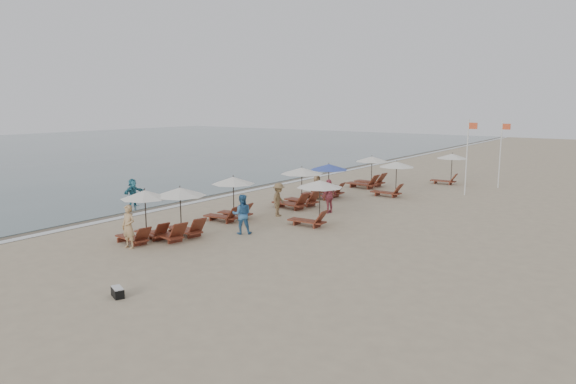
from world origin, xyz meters
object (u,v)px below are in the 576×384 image
Objects in this scene: lounger_station_0 at (143,216)px; beachgoer_near at (128,227)px; lounger_station_3 at (298,188)px; duffel_bag at (118,292)px; lounger_station_1 at (177,214)px; inland_station_0 at (315,197)px; beachgoer_far_b at (317,187)px; beachgoer_mid_b at (279,200)px; beachgoer_mid_a at (242,214)px; flag_pole_near at (467,154)px; lounger_station_5 at (368,173)px; lounger_station_2 at (230,198)px; inland_station_2 at (449,164)px; lounger_station_4 at (325,181)px; inland_station_1 at (392,175)px; beachgoer_far_a at (329,196)px; waterline_walker at (133,193)px.

lounger_station_0 reaches higher than beachgoer_near.
lounger_station_3 reaches higher than duffel_bag.
lounger_station_1 is 0.94× the size of lounger_station_3.
beachgoer_far_b is at bearing 121.83° from inland_station_0.
beachgoer_mid_b is at bearing 164.02° from inland_station_0.
beachgoer_mid_a is 0.37× the size of flag_pole_near.
beachgoer_mid_b is (0.67, -11.35, -0.14)m from lounger_station_5.
lounger_station_2 is 13.53m from lounger_station_5.
inland_station_2 reaches higher than beachgoer_far_b.
inland_station_2 is at bearing 77.79° from lounger_station_0.
lounger_station_0 is at bearing -93.20° from lounger_station_4.
flag_pole_near is (6.75, 18.45, 1.55)m from lounger_station_1.
flag_pole_near is (6.97, 6.85, 1.92)m from beachgoer_far_b.
inland_station_0 reaches higher than lounger_station_2.
inland_station_2 is 28.29m from duffel_bag.
beachgoer_near is (-0.44, -2.22, -0.22)m from lounger_station_1.
lounger_station_4 is 0.80m from beachgoer_far_b.
beachgoer_mid_a is 17.01m from flag_pole_near.
lounger_station_0 is 7.66m from beachgoer_mid_b.
inland_station_1 is at bearing 76.48° from lounger_station_0.
beachgoer_far_a is 10.94m from flag_pole_near.
beachgoer_mid_a is (-1.39, -12.88, -0.49)m from inland_station_1.
inland_station_0 is 1.61× the size of waterline_walker.
lounger_station_3 is 2.58m from beachgoer_mid_b.
inland_station_0 is at bearing 91.18° from duffel_bag.
duffel_bag is at bearing -81.22° from lounger_station_5.
inland_station_2 is 16.43m from beachgoer_mid_b.
flag_pole_near is (2.95, 24.37, 2.51)m from duffel_bag.
lounger_station_2 is 1.37× the size of beachgoer_mid_a.
flag_pole_near reaches higher than lounger_station_1.
lounger_station_4 is at bearing -113.39° from inland_station_2.
lounger_station_2 reaches higher than beachgoer_far_b.
inland_station_0 is at bearing 18.33° from lounger_station_2.
lounger_station_5 is 12.61m from inland_station_0.
lounger_station_0 reaches higher than duffel_bag.
lounger_station_2 is 1.66× the size of beachgoer_far_b.
lounger_station_4 reaches higher than waterline_walker.
lounger_station_2 is 2.97m from beachgoer_mid_a.
beachgoer_mid_a is 6.26m from beachgoer_far_a.
inland_station_2 reaches higher than lounger_station_5.
lounger_station_3 is at bearing -89.09° from lounger_station_5.
lounger_station_0 is 1.34× the size of beachgoer_mid_b.
lounger_station_1 is at bearing 74.37° from beachgoer_near.
lounger_station_0 reaches higher than lounger_station_2.
inland_station_0 is at bearing -103.82° from flag_pole_near.
lounger_station_0 reaches higher than beachgoer_mid_b.
lounger_station_2 is 1.41× the size of beachgoer_mid_b.
lounger_station_0 is at bearing -92.29° from lounger_station_2.
inland_station_2 is at bearing -28.24° from beachgoer_mid_b.
lounger_station_1 is 1.50× the size of beachgoer_mid_b.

